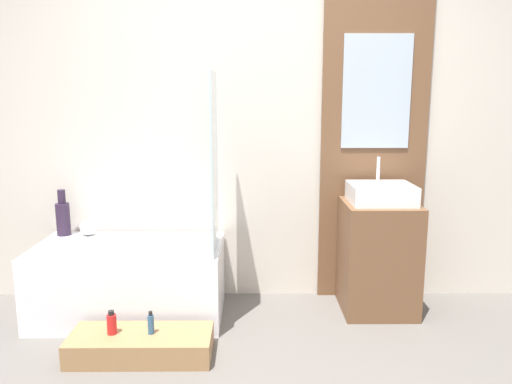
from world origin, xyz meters
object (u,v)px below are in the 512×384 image
wooden_step_bench (141,345)px  vase_tall_dark (63,217)px  bottle_soap_secondary (151,324)px  bathtub (130,280)px  bottle_soap_primary (112,323)px  vase_round_light (88,227)px  sink (381,193)px

wooden_step_bench → vase_tall_dark: bearing=131.2°
vase_tall_dark → bottle_soap_secondary: bearing=-46.4°
bathtub → bottle_soap_primary: size_ratio=8.88×
bathtub → bottle_soap_secondary: bathtub is taller
bathtub → vase_round_light: 0.52m
bathtub → bottle_soap_secondary: bearing=-66.2°
bottle_soap_secondary → bathtub: bearing=113.8°
vase_tall_dark → vase_round_light: 0.19m
bathtub → wooden_step_bench: bearing=-71.6°
vase_round_light → bottle_soap_primary: vase_round_light is taller
vase_tall_dark → vase_round_light: bearing=-3.0°
bottle_soap_primary → bottle_soap_secondary: bearing=0.0°
wooden_step_bench → vase_round_light: bearing=123.6°
sink → wooden_step_bench: bearing=-156.9°
bathtub → bottle_soap_primary: bearing=-87.4°
bottle_soap_primary → bathtub: bearing=92.6°
vase_tall_dark → vase_round_light: size_ratio=2.85×
bathtub → vase_tall_dark: vase_tall_dark is taller
vase_tall_dark → bottle_soap_primary: bearing=-56.0°
sink → bottle_soap_primary: sink is taller
sink → bottle_soap_secondary: size_ratio=3.11×
vase_round_light → bottle_soap_secondary: (0.59, -0.80, -0.36)m
bathtub → wooden_step_bench: size_ratio=1.53×
wooden_step_bench → sink: (1.52, 0.65, 0.76)m
sink → bottle_soap_secondary: bearing=-156.0°
vase_round_light → sink: bearing=-4.3°
bathtub → vase_round_light: (-0.34, 0.24, 0.31)m
bottle_soap_secondary → sink: bearing=24.0°
sink → bottle_soap_secondary: (-1.45, -0.65, -0.63)m
wooden_step_bench → bottle_soap_secondary: (0.06, 0.00, 0.13)m
vase_tall_dark → bottle_soap_secondary: vase_tall_dark is taller
vase_tall_dark → bottle_soap_primary: 1.07m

